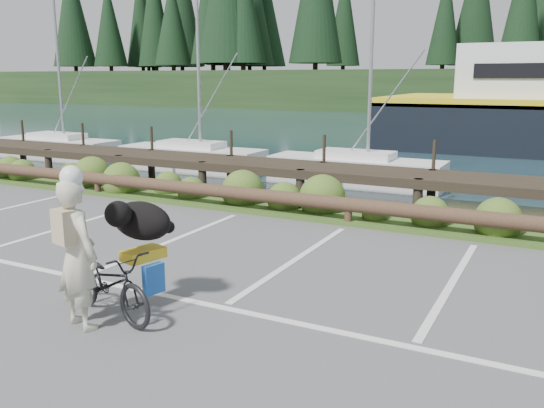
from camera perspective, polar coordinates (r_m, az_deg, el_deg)
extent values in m
plane|color=#4D4D4F|center=(8.28, -3.43, -9.29)|extent=(72.00, 72.00, 0.00)
plane|color=#172E37|center=(54.92, 23.12, 7.01)|extent=(160.00, 160.00, 0.00)
cube|color=#3D5B21|center=(12.90, 8.60, -1.20)|extent=(34.00, 1.60, 0.10)
imported|color=black|center=(7.80, -15.89, -7.53)|extent=(1.85, 1.02, 0.92)
imported|color=beige|center=(7.46, -18.74, -4.74)|extent=(0.78, 0.61, 1.89)
ellipsoid|color=black|center=(7.90, -12.79, -1.64)|extent=(0.65, 0.99, 0.53)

